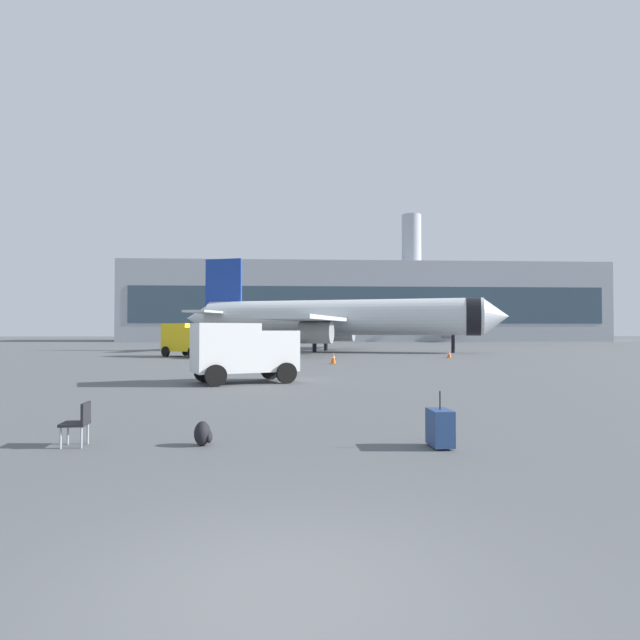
{
  "coord_description": "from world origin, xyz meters",
  "views": [
    {
      "loc": [
        0.11,
        -4.57,
        2.28
      ],
      "look_at": [
        2.08,
        30.86,
        3.0
      ],
      "focal_mm": 29.27,
      "sensor_mm": 36.0,
      "label": 1
    }
  ],
  "objects_px": {
    "rolling_suitcase": "(440,427)",
    "traveller_backpack": "(203,434)",
    "safety_cone_near": "(333,358)",
    "safety_cone_mid": "(449,354)",
    "gate_chair": "(79,421)",
    "airplane_taxiing": "(442,328)",
    "safety_cone_far": "(210,358)",
    "airplane_at_gate": "(336,318)",
    "cargo_van": "(243,350)",
    "service_truck": "(188,338)"
  },
  "relations": [
    {
      "from": "rolling_suitcase",
      "to": "safety_cone_mid",
      "type": "bearing_deg",
      "value": 72.57
    },
    {
      "from": "safety_cone_mid",
      "to": "traveller_backpack",
      "type": "relative_size",
      "value": 1.29
    },
    {
      "from": "airplane_at_gate",
      "to": "traveller_backpack",
      "type": "relative_size",
      "value": 72.77
    },
    {
      "from": "service_truck",
      "to": "safety_cone_far",
      "type": "relative_size",
      "value": 6.43
    },
    {
      "from": "traveller_backpack",
      "to": "gate_chair",
      "type": "bearing_deg",
      "value": 178.22
    },
    {
      "from": "rolling_suitcase",
      "to": "gate_chair",
      "type": "bearing_deg",
      "value": 175.83
    },
    {
      "from": "rolling_suitcase",
      "to": "traveller_backpack",
      "type": "height_order",
      "value": "rolling_suitcase"
    },
    {
      "from": "airplane_at_gate",
      "to": "cargo_van",
      "type": "bearing_deg",
      "value": -101.85
    },
    {
      "from": "airplane_at_gate",
      "to": "cargo_van",
      "type": "height_order",
      "value": "airplane_at_gate"
    },
    {
      "from": "service_truck",
      "to": "traveller_backpack",
      "type": "relative_size",
      "value": 10.72
    },
    {
      "from": "safety_cone_mid",
      "to": "traveller_backpack",
      "type": "height_order",
      "value": "safety_cone_mid"
    },
    {
      "from": "service_truck",
      "to": "traveller_backpack",
      "type": "height_order",
      "value": "service_truck"
    },
    {
      "from": "safety_cone_mid",
      "to": "gate_chair",
      "type": "bearing_deg",
      "value": -118.39
    },
    {
      "from": "cargo_van",
      "to": "rolling_suitcase",
      "type": "distance_m",
      "value": 13.83
    },
    {
      "from": "rolling_suitcase",
      "to": "traveller_backpack",
      "type": "bearing_deg",
      "value": 174.58
    },
    {
      "from": "airplane_at_gate",
      "to": "traveller_backpack",
      "type": "bearing_deg",
      "value": -98.27
    },
    {
      "from": "airplane_taxiing",
      "to": "service_truck",
      "type": "bearing_deg",
      "value": -122.82
    },
    {
      "from": "safety_cone_near",
      "to": "safety_cone_mid",
      "type": "bearing_deg",
      "value": 34.72
    },
    {
      "from": "airplane_at_gate",
      "to": "safety_cone_mid",
      "type": "distance_m",
      "value": 16.12
    },
    {
      "from": "safety_cone_far",
      "to": "rolling_suitcase",
      "type": "height_order",
      "value": "rolling_suitcase"
    },
    {
      "from": "airplane_at_gate",
      "to": "traveller_backpack",
      "type": "distance_m",
      "value": 46.18
    },
    {
      "from": "service_truck",
      "to": "gate_chair",
      "type": "relative_size",
      "value": 5.98
    },
    {
      "from": "airplane_at_gate",
      "to": "airplane_taxiing",
      "type": "relative_size",
      "value": 1.29
    },
    {
      "from": "airplane_taxiing",
      "to": "service_truck",
      "type": "xyz_separation_m",
      "value": [
        -41.46,
        -64.29,
        -1.17
      ]
    },
    {
      "from": "safety_cone_far",
      "to": "rolling_suitcase",
      "type": "xyz_separation_m",
      "value": [
        8.49,
        -26.29,
        -0.0
      ]
    },
    {
      "from": "service_truck",
      "to": "airplane_at_gate",
      "type": "bearing_deg",
      "value": 36.2
    },
    {
      "from": "service_truck",
      "to": "safety_cone_far",
      "type": "height_order",
      "value": "service_truck"
    },
    {
      "from": "traveller_backpack",
      "to": "safety_cone_near",
      "type": "bearing_deg",
      "value": 79.51
    },
    {
      "from": "safety_cone_mid",
      "to": "gate_chair",
      "type": "xyz_separation_m",
      "value": [
        -17.32,
        -32.05,
        0.19
      ]
    },
    {
      "from": "safety_cone_far",
      "to": "traveller_backpack",
      "type": "xyz_separation_m",
      "value": [
        3.83,
        -25.85,
        -0.16
      ]
    },
    {
      "from": "rolling_suitcase",
      "to": "safety_cone_far",
      "type": "bearing_deg",
      "value": 107.89
    },
    {
      "from": "cargo_van",
      "to": "safety_cone_mid",
      "type": "xyz_separation_m",
      "value": [
        15.21,
        19.72,
        -1.15
      ]
    },
    {
      "from": "safety_cone_far",
      "to": "safety_cone_mid",
      "type": "bearing_deg",
      "value": 18.56
    },
    {
      "from": "gate_chair",
      "to": "safety_cone_near",
      "type": "bearing_deg",
      "value": 74.16
    },
    {
      "from": "traveller_backpack",
      "to": "cargo_van",
      "type": "bearing_deg",
      "value": 91.53
    },
    {
      "from": "airplane_taxiing",
      "to": "safety_cone_near",
      "type": "distance_m",
      "value": 80.41
    },
    {
      "from": "gate_chair",
      "to": "safety_cone_far",
      "type": "bearing_deg",
      "value": 93.09
    },
    {
      "from": "cargo_van",
      "to": "safety_cone_mid",
      "type": "height_order",
      "value": "cargo_van"
    },
    {
      "from": "gate_chair",
      "to": "service_truck",
      "type": "bearing_deg",
      "value": 97.62
    },
    {
      "from": "airplane_taxiing",
      "to": "safety_cone_far",
      "type": "bearing_deg",
      "value": -117.28
    },
    {
      "from": "cargo_van",
      "to": "safety_cone_far",
      "type": "relative_size",
      "value": 6.03
    },
    {
      "from": "airplane_at_gate",
      "to": "gate_chair",
      "type": "relative_size",
      "value": 40.62
    },
    {
      "from": "airplane_taxiing",
      "to": "traveller_backpack",
      "type": "xyz_separation_m",
      "value": [
        -34.28,
        -99.75,
        -2.54
      ]
    },
    {
      "from": "airplane_at_gate",
      "to": "safety_cone_far",
      "type": "xyz_separation_m",
      "value": [
        -10.46,
        -19.72,
        -3.26
      ]
    },
    {
      "from": "service_truck",
      "to": "traveller_backpack",
      "type": "distance_m",
      "value": 36.21
    },
    {
      "from": "rolling_suitcase",
      "to": "gate_chair",
      "type": "height_order",
      "value": "rolling_suitcase"
    },
    {
      "from": "rolling_suitcase",
      "to": "traveller_backpack",
      "type": "relative_size",
      "value": 2.29
    },
    {
      "from": "rolling_suitcase",
      "to": "gate_chair",
      "type": "distance_m",
      "value": 7.12
    },
    {
      "from": "airplane_at_gate",
      "to": "safety_cone_mid",
      "type": "bearing_deg",
      "value": -58.44
    },
    {
      "from": "cargo_van",
      "to": "safety_cone_mid",
      "type": "bearing_deg",
      "value": 52.35
    }
  ]
}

